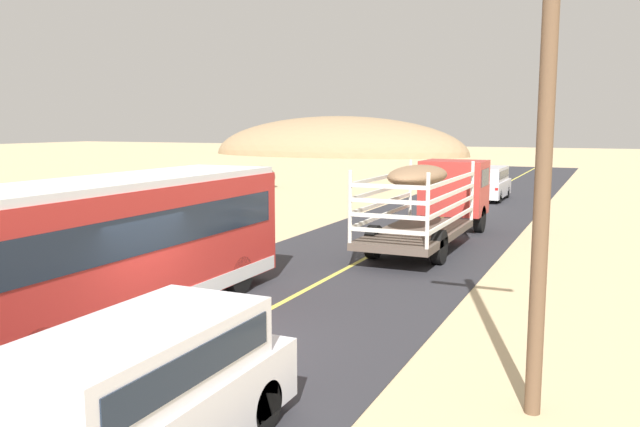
# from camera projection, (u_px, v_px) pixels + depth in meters

# --- Properties ---
(ground_plane) EXTENTS (240.00, 240.00, 0.00)m
(ground_plane) POSITION_uv_depth(u_px,v_px,m) (201.00, 347.00, 12.84)
(ground_plane) COLOR #CCB284
(road_surface) EXTENTS (8.00, 120.00, 0.02)m
(road_surface) POSITION_uv_depth(u_px,v_px,m) (201.00, 346.00, 12.84)
(road_surface) COLOR #2D2D33
(road_surface) RESTS_ON ground
(road_centre_line) EXTENTS (0.16, 117.60, 0.00)m
(road_centre_line) POSITION_uv_depth(u_px,v_px,m) (201.00, 346.00, 12.84)
(road_centre_line) COLOR #D8CC4C
(road_centre_line) RESTS_ON road_surface
(suv_near) EXTENTS (1.90, 4.62, 1.93)m
(suv_near) POSITION_uv_depth(u_px,v_px,m) (145.00, 389.00, 8.12)
(suv_near) COLOR silver
(suv_near) RESTS_ON road_surface
(livestock_truck) EXTENTS (2.53, 9.70, 3.02)m
(livestock_truck) POSITION_uv_depth(u_px,v_px,m) (441.00, 193.00, 24.65)
(livestock_truck) COLOR #B2332D
(livestock_truck) RESTS_ON road_surface
(bus) EXTENTS (2.54, 10.00, 3.21)m
(bus) POSITION_uv_depth(u_px,v_px,m) (115.00, 246.00, 14.08)
(bus) COLOR red
(bus) RESTS_ON road_surface
(car_far) EXTENTS (1.90, 4.62, 1.93)m
(car_far) POSITION_uv_depth(u_px,v_px,m) (489.00, 182.00, 37.57)
(car_far) COLOR silver
(car_far) RESTS_ON road_surface
(power_pole_near) EXTENTS (2.20, 0.24, 7.77)m
(power_pole_near) POSITION_uv_depth(u_px,v_px,m) (545.00, 139.00, 9.34)
(power_pole_near) COLOR brown
(power_pole_near) RESTS_ON ground
(boulder_near_shoulder) EXTENTS (1.97, 1.67, 1.52)m
(boulder_near_shoulder) POSITION_uv_depth(u_px,v_px,m) (262.00, 177.00, 45.12)
(boulder_near_shoulder) COLOR #756656
(boulder_near_shoulder) RESTS_ON ground
(distant_hill) EXTENTS (38.81, 21.17, 11.23)m
(distant_hill) POSITION_uv_depth(u_px,v_px,m) (337.00, 155.00, 94.61)
(distant_hill) COLOR #997C5A
(distant_hill) RESTS_ON ground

